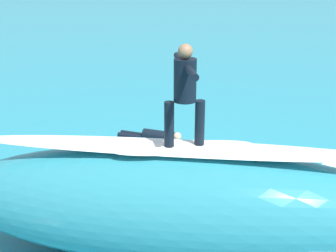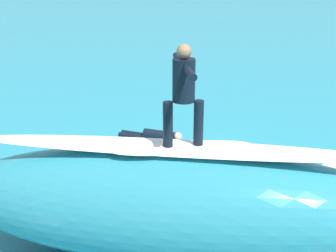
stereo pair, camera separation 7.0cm
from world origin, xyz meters
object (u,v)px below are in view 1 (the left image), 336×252
surfboard_paddling (159,142)px  surfer_paddling (154,136)px  surfboard_riding (184,148)px  surfer_riding (185,88)px

surfboard_paddling → surfer_paddling: 0.22m
surfboard_paddling → surfer_paddling: surfer_paddling is taller
surfboard_riding → surfer_riding: size_ratio=1.42×
surfboard_riding → surfer_paddling: 5.47m
surfer_riding → surfer_paddling: surfer_riding is taller
surfboard_riding → surfer_riding: surfer_riding is taller
surfboard_riding → surfboard_paddling: bearing=-92.8°
surfer_riding → surfboard_paddling: surfer_riding is taller
surfboard_riding → surfer_paddling: size_ratio=1.28×
surfboard_paddling → surfer_riding: bearing=-63.5°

